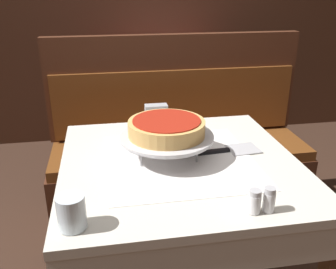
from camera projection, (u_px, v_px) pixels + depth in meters
The scene contains 12 objects.
dining_table_front at pixel (180, 183), 1.39m from camera, with size 0.85×0.85×0.78m.
dining_table_rear at pixel (170, 77), 2.94m from camera, with size 0.81×0.81×0.78m.
booth_bench at pixel (179, 166), 2.29m from camera, with size 1.51×0.46×1.10m.
back_wall_panel at pixel (129, 3), 3.16m from camera, with size 6.00×0.04×2.40m, color #4C2D1E.
pizza_pan_stand at pixel (167, 138), 1.35m from camera, with size 0.34×0.34×0.09m.
deep_dish_pizza at pixel (167, 128), 1.34m from camera, with size 0.28×0.28×0.06m.
pizza_server at pixel (226, 151), 1.42m from camera, with size 0.30×0.11×0.01m.
water_glass_near at pixel (71, 212), 0.97m from camera, with size 0.08×0.08×0.09m.
salt_shaker at pixel (254, 201), 1.04m from camera, with size 0.04×0.04×0.07m.
pepper_shaker at pixel (269, 199), 1.05m from camera, with size 0.03×0.03×0.07m.
napkin_holder at pixel (156, 114), 1.68m from camera, with size 0.10×0.05×0.09m.
condiment_caddy at pixel (162, 58), 2.92m from camera, with size 0.13×0.13×0.15m.
Camera 1 is at (-0.25, -1.19, 1.39)m, focal length 40.00 mm.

